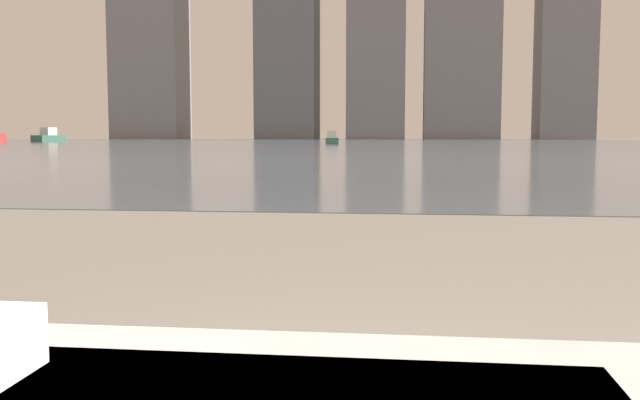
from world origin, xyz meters
The scene contains 6 objects.
harbor_water centered at (0.00, 62.00, 0.01)m, with size 180.00×110.00×0.01m.
harbor_boat_2 centered at (-36.25, 70.14, 0.54)m, with size 1.96×4.14×1.49m.
harbor_boat_4 centered at (-5.39, 56.87, 0.39)m, with size 1.32×2.97×1.08m.
skyline_tower_0 centered at (-42.66, 118.00, 14.82)m, with size 11.52×8.84×29.65m.
skyline_tower_2 centered at (-4.30, 118.00, 13.19)m, with size 9.33×9.20×26.38m.
skyline_tower_3 centered at (9.33, 118.00, 17.19)m, with size 11.97×7.03×34.38m.
Camera 1 is at (0.43, -0.00, 0.78)m, focal length 40.00 mm.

